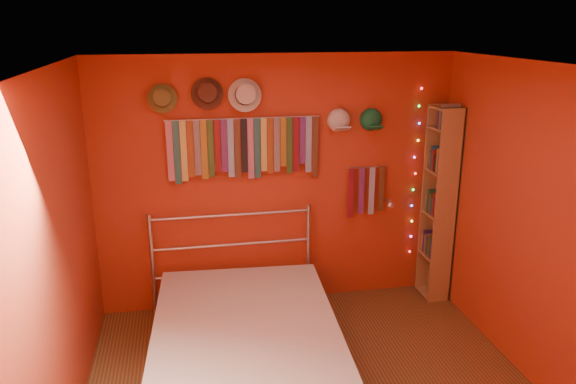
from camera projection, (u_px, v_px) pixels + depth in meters
back_wall at (277, 184)px, 5.51m from camera, size 3.50×0.02×2.50m
right_wall at (548, 235)px, 4.18m from camera, size 0.02×3.50×2.50m
left_wall at (52, 274)px, 3.55m from camera, size 0.02×3.50×2.50m
ceiling at (324, 68)px, 3.50m from camera, size 3.50×3.50×0.02m
tie_rack at (243, 146)px, 5.27m from camera, size 1.45×0.03×0.60m
small_tie_rack at (366, 189)px, 5.64m from camera, size 0.40×0.03×0.52m
fedora_olive at (162, 98)px, 4.97m from camera, size 0.26×0.14×0.26m
fedora_brown at (207, 93)px, 5.03m from camera, size 0.29×0.16×0.29m
fedora_white at (245, 95)px, 5.10m from camera, size 0.31×0.17×0.30m
cap_white at (339, 120)px, 5.38m from camera, size 0.20×0.25×0.20m
cap_green at (371, 120)px, 5.44m from camera, size 0.20×0.25×0.20m
fairy_lights at (415, 174)px, 5.71m from camera, size 0.05×0.02×1.74m
reading_lamp at (389, 204)px, 5.54m from camera, size 0.07×0.31×0.09m
bookshelf at (443, 203)px, 5.67m from camera, size 0.25×0.34×2.00m
bed at (246, 344)px, 4.60m from camera, size 1.70×2.20×1.04m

